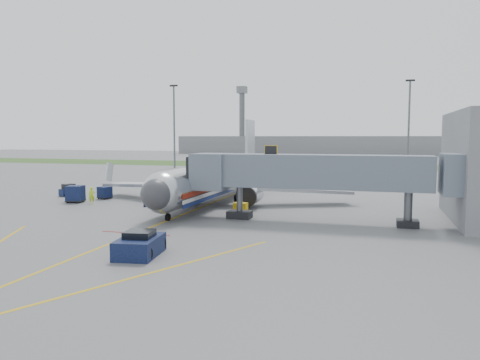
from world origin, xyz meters
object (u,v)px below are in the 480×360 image
(baggage_tug, at_px, (69,191))
(belt_loader, at_px, (187,200))
(airliner, at_px, (216,179))
(pushback_tug, at_px, (140,245))
(ramp_worker, at_px, (92,196))

(baggage_tug, height_order, belt_loader, belt_loader)
(airliner, relative_size, baggage_tug, 14.23)
(airliner, distance_m, pushback_tug, 25.77)
(baggage_tug, height_order, ramp_worker, ramp_worker)
(airliner, distance_m, baggage_tug, 20.29)
(airliner, relative_size, ramp_worker, 18.62)
(pushback_tug, distance_m, ramp_worker, 25.79)
(airliner, height_order, ramp_worker, airliner)
(belt_loader, bearing_deg, airliner, 48.21)
(belt_loader, bearing_deg, pushback_tug, -74.67)
(pushback_tug, relative_size, belt_loader, 1.05)
(pushback_tug, xyz_separation_m, ramp_worker, (-16.76, 19.61, 0.28))
(airliner, bearing_deg, belt_loader, -131.79)
(belt_loader, bearing_deg, ramp_worker, -163.99)
(pushback_tug, bearing_deg, baggage_tug, 133.61)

